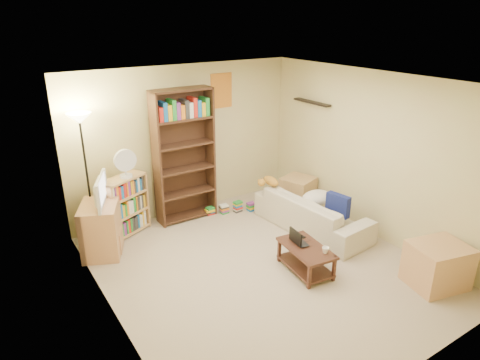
% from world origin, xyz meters
% --- Properties ---
extents(room, '(4.50, 4.54, 2.52)m').
position_xyz_m(room, '(0.00, 0.01, 1.62)').
color(room, tan).
rests_on(room, ground).
extents(sofa, '(2.08, 1.07, 0.57)m').
position_xyz_m(sofa, '(1.32, 0.49, 0.29)').
color(sofa, beige).
rests_on(sofa, ground).
extents(navy_pillow, '(0.18, 0.39, 0.34)m').
position_xyz_m(navy_pillow, '(1.44, 0.08, 0.55)').
color(navy_pillow, navy).
rests_on(navy_pillow, sofa).
extents(cream_blanket, '(0.53, 0.38, 0.23)m').
position_xyz_m(cream_blanket, '(1.45, 0.55, 0.49)').
color(cream_blanket, silver).
rests_on(cream_blanket, sofa).
extents(tabby_cat, '(0.45, 0.19, 0.15)m').
position_xyz_m(tabby_cat, '(1.00, 1.22, 0.65)').
color(tabby_cat, '#C68529').
rests_on(tabby_cat, sofa).
extents(coffee_table, '(0.55, 0.86, 0.36)m').
position_xyz_m(coffee_table, '(0.43, -0.37, 0.22)').
color(coffee_table, '#46241B').
rests_on(coffee_table, ground).
extents(laptop, '(0.39, 0.31, 0.03)m').
position_xyz_m(laptop, '(0.48, -0.24, 0.37)').
color(laptop, black).
rests_on(laptop, coffee_table).
extents(laptop_screen, '(0.04, 0.27, 0.18)m').
position_xyz_m(laptop_screen, '(0.36, -0.22, 0.47)').
color(laptop_screen, white).
rests_on(laptop_screen, laptop).
extents(mug, '(0.16, 0.16, 0.08)m').
position_xyz_m(mug, '(0.54, -0.62, 0.40)').
color(mug, white).
rests_on(mug, coffee_table).
extents(tv_remote, '(0.07, 0.15, 0.02)m').
position_xyz_m(tv_remote, '(0.56, -0.11, 0.37)').
color(tv_remote, black).
rests_on(tv_remote, coffee_table).
extents(tv_stand, '(0.75, 0.85, 0.75)m').
position_xyz_m(tv_stand, '(-1.69, 1.60, 0.38)').
color(tv_stand, tan).
rests_on(tv_stand, ground).
extents(television, '(0.79, 0.64, 0.41)m').
position_xyz_m(television, '(-1.69, 1.60, 0.96)').
color(television, black).
rests_on(television, tv_stand).
extents(tall_bookshelf, '(0.98, 0.33, 2.18)m').
position_xyz_m(tall_bookshelf, '(-0.17, 1.95, 1.15)').
color(tall_bookshelf, '#412819').
rests_on(tall_bookshelf, ground).
extents(short_bookshelf, '(0.79, 0.57, 0.94)m').
position_xyz_m(short_bookshelf, '(-1.20, 1.97, 0.47)').
color(short_bookshelf, tan).
rests_on(short_bookshelf, ground).
extents(desk_fan, '(0.33, 0.19, 0.45)m').
position_xyz_m(desk_fan, '(-1.15, 1.93, 1.17)').
color(desk_fan, silver).
rests_on(desk_fan, short_bookshelf).
extents(floor_lamp, '(0.34, 0.34, 1.99)m').
position_xyz_m(floor_lamp, '(-1.70, 1.96, 1.58)').
color(floor_lamp, black).
rests_on(floor_lamp, ground).
extents(side_table, '(0.63, 0.63, 0.57)m').
position_xyz_m(side_table, '(1.64, 1.22, 0.29)').
color(side_table, tan).
rests_on(side_table, ground).
extents(end_cabinet, '(0.79, 0.71, 0.56)m').
position_xyz_m(end_cabinet, '(1.61, -1.51, 0.28)').
color(end_cabinet, '#DEAF6C').
rests_on(end_cabinet, ground).
extents(book_stacks, '(0.85, 0.37, 0.19)m').
position_xyz_m(book_stacks, '(0.57, 1.70, 0.08)').
color(book_stacks, red).
rests_on(book_stacks, ground).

